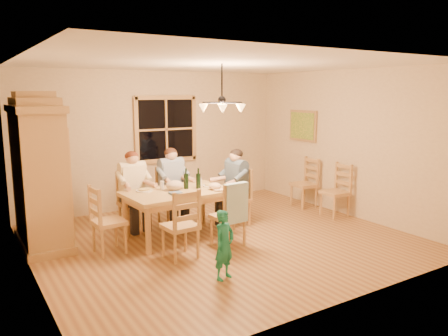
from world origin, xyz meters
TOP-DOWN VIEW (x-y plane):
  - floor at (0.00, 0.00)m, footprint 5.50×5.50m
  - ceiling at (0.00, 0.00)m, footprint 5.50×5.00m
  - wall_back at (0.00, 2.50)m, footprint 5.50×0.02m
  - wall_left at (-2.75, 0.00)m, footprint 0.02×5.00m
  - wall_right at (2.75, 0.00)m, footprint 0.02×5.00m
  - window at (0.20, 2.47)m, footprint 1.30×0.06m
  - painting at (2.71, 1.20)m, footprint 0.06×0.78m
  - chandelier at (-0.00, 0.00)m, footprint 0.77×0.68m
  - armoire at (-2.42, 1.19)m, footprint 0.66×1.40m
  - dining_table at (-0.54, 0.44)m, footprint 1.70×1.10m
  - chair_far_left at (-1.00, 1.19)m, footprint 0.47×0.45m
  - chair_far_right at (-0.27, 1.24)m, footprint 0.47×0.45m
  - chair_near_left at (-0.90, -0.35)m, footprint 0.47×0.45m
  - chair_near_right at (-0.08, -0.30)m, footprint 0.47×0.45m
  - chair_end_left at (-1.68, 0.37)m, footprint 0.45×0.47m
  - chair_end_right at (0.59, 0.52)m, footprint 0.45×0.47m
  - adult_woman at (-1.00, 1.19)m, footprint 0.41×0.44m
  - adult_plaid_man at (-0.27, 1.24)m, footprint 0.41×0.44m
  - adult_slate_man at (0.59, 0.52)m, footprint 0.44×0.41m
  - towel at (-0.07, -0.49)m, footprint 0.39×0.12m
  - wine_bottle_a at (-0.36, 0.51)m, footprint 0.08×0.08m
  - wine_bottle_b at (-0.18, 0.42)m, footprint 0.08×0.08m
  - plate_woman at (-1.00, 0.69)m, footprint 0.26×0.26m
  - plate_plaid at (-0.33, 0.76)m, footprint 0.26×0.26m
  - plate_slate at (0.06, 0.47)m, footprint 0.26×0.26m
  - wine_glass_a at (-0.72, 0.65)m, footprint 0.06×0.06m
  - wine_glass_b at (-0.08, 0.58)m, footprint 0.06×0.06m
  - cap at (-0.01, 0.21)m, footprint 0.20×0.20m
  - napkin at (-0.67, 0.26)m, footprint 0.19×0.15m
  - cloth_bundle at (-0.56, 0.51)m, footprint 0.28×0.22m
  - child at (-0.75, -1.27)m, footprint 0.37×0.30m
  - chair_spare_front at (2.45, -0.02)m, footprint 0.45×0.47m
  - chair_spare_back at (2.45, 0.83)m, footprint 0.44×0.46m

SIDE VIEW (x-z plane):
  - floor at x=0.00m, z-range 0.00..0.00m
  - chair_far_left at x=-1.00m, z-range -0.19..0.80m
  - chair_far_right at x=-0.27m, z-range -0.19..0.80m
  - chair_near_left at x=-0.90m, z-range -0.19..0.80m
  - chair_near_right at x=-0.08m, z-range -0.19..0.80m
  - chair_end_left at x=-1.68m, z-range -0.19..0.80m
  - chair_end_right at x=0.59m, z-range -0.19..0.80m
  - chair_spare_front at x=2.45m, z-range -0.19..0.80m
  - chair_spare_back at x=2.45m, z-range -0.19..0.80m
  - child at x=-0.75m, z-range 0.00..0.87m
  - dining_table at x=-0.54m, z-range 0.27..1.03m
  - towel at x=-0.07m, z-range 0.41..0.99m
  - plate_woman at x=-1.00m, z-range 0.76..0.78m
  - plate_plaid at x=-0.33m, z-range 0.76..0.78m
  - plate_slate at x=0.06m, z-range 0.76..0.78m
  - napkin at x=-0.67m, z-range 0.76..0.79m
  - cap at x=-0.01m, z-range 0.76..0.87m
  - wine_glass_a at x=-0.72m, z-range 0.76..0.90m
  - wine_glass_b at x=-0.08m, z-range 0.76..0.90m
  - cloth_bundle at x=-0.56m, z-range 0.76..0.91m
  - adult_woman at x=-1.00m, z-range 0.40..1.28m
  - adult_plaid_man at x=-0.27m, z-range 0.40..1.28m
  - adult_slate_man at x=0.59m, z-range 0.40..1.28m
  - wine_bottle_a at x=-0.36m, z-range 0.76..1.09m
  - wine_bottle_b at x=-0.18m, z-range 0.76..1.09m
  - armoire at x=-2.42m, z-range -0.09..2.21m
  - wall_back at x=0.00m, z-range 0.00..2.70m
  - wall_left at x=-2.75m, z-range 0.00..2.70m
  - wall_right at x=2.75m, z-range 0.00..2.70m
  - window at x=0.20m, z-range 0.90..2.20m
  - painting at x=2.71m, z-range 1.28..1.92m
  - chandelier at x=0.00m, z-range 1.72..2.43m
  - ceiling at x=0.00m, z-range 2.69..2.71m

